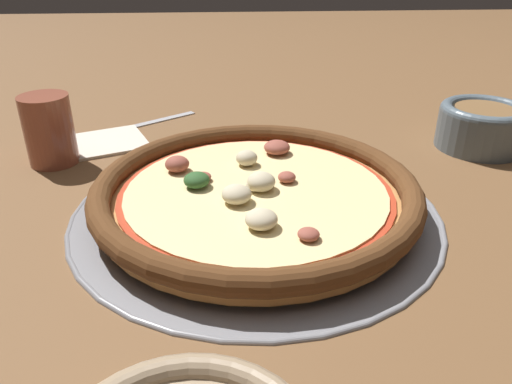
{
  "coord_description": "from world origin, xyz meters",
  "views": [
    {
      "loc": [
        -0.03,
        -0.46,
        0.26
      ],
      "look_at": [
        0.0,
        0.0,
        0.02
      ],
      "focal_mm": 35.0,
      "sensor_mm": 36.0,
      "label": 1
    }
  ],
  "objects_px": {
    "napkin": "(103,141)",
    "fork": "(136,126)",
    "drinking_cup": "(49,130)",
    "pizza": "(256,192)",
    "bowl_far": "(482,125)",
    "pizza_tray": "(256,209)"
  },
  "relations": [
    {
      "from": "drinking_cup",
      "to": "pizza",
      "type": "bearing_deg",
      "value": -30.37
    },
    {
      "from": "pizza_tray",
      "to": "napkin",
      "type": "height_order",
      "value": "same"
    },
    {
      "from": "pizza_tray",
      "to": "drinking_cup",
      "type": "height_order",
      "value": "drinking_cup"
    },
    {
      "from": "drinking_cup",
      "to": "fork",
      "type": "bearing_deg",
      "value": 56.61
    },
    {
      "from": "pizza_tray",
      "to": "bowl_far",
      "type": "relative_size",
      "value": 3.34
    },
    {
      "from": "pizza",
      "to": "napkin",
      "type": "height_order",
      "value": "pizza"
    },
    {
      "from": "bowl_far",
      "to": "napkin",
      "type": "xyz_separation_m",
      "value": [
        -0.52,
        0.04,
        -0.03
      ]
    },
    {
      "from": "pizza_tray",
      "to": "fork",
      "type": "distance_m",
      "value": 0.32
    },
    {
      "from": "bowl_far",
      "to": "drinking_cup",
      "type": "distance_m",
      "value": 0.57
    },
    {
      "from": "bowl_far",
      "to": "drinking_cup",
      "type": "height_order",
      "value": "drinking_cup"
    },
    {
      "from": "napkin",
      "to": "fork",
      "type": "distance_m",
      "value": 0.08
    },
    {
      "from": "drinking_cup",
      "to": "napkin",
      "type": "height_order",
      "value": "drinking_cup"
    },
    {
      "from": "pizza",
      "to": "bowl_far",
      "type": "height_order",
      "value": "bowl_far"
    },
    {
      "from": "drinking_cup",
      "to": "fork",
      "type": "xyz_separation_m",
      "value": [
        0.08,
        0.13,
        -0.04
      ]
    },
    {
      "from": "bowl_far",
      "to": "fork",
      "type": "relative_size",
      "value": 0.73
    },
    {
      "from": "drinking_cup",
      "to": "bowl_far",
      "type": "bearing_deg",
      "value": 1.45
    },
    {
      "from": "napkin",
      "to": "pizza",
      "type": "bearing_deg",
      "value": -45.74
    },
    {
      "from": "napkin",
      "to": "bowl_far",
      "type": "bearing_deg",
      "value": -4.98
    },
    {
      "from": "bowl_far",
      "to": "drinking_cup",
      "type": "relative_size",
      "value": 1.31
    },
    {
      "from": "drinking_cup",
      "to": "fork",
      "type": "relative_size",
      "value": 0.55
    },
    {
      "from": "bowl_far",
      "to": "fork",
      "type": "distance_m",
      "value": 0.5
    },
    {
      "from": "fork",
      "to": "bowl_far",
      "type": "bearing_deg",
      "value": 131.46
    }
  ]
}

